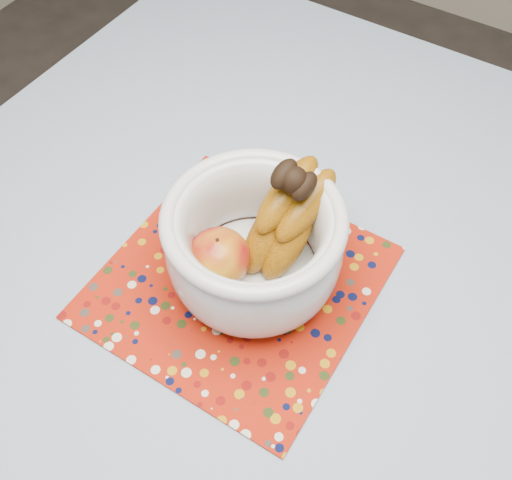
% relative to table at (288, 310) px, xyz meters
% --- Properties ---
extents(table, '(1.20, 1.20, 0.75)m').
position_rel_table_xyz_m(table, '(0.00, 0.00, 0.00)').
color(table, brown).
rests_on(table, ground).
extents(tablecloth, '(1.32, 1.32, 0.01)m').
position_rel_table_xyz_m(tablecloth, '(0.00, 0.00, 0.08)').
color(tablecloth, slate).
rests_on(tablecloth, table).
extents(placemat, '(0.38, 0.38, 0.00)m').
position_rel_table_xyz_m(placemat, '(-0.07, -0.04, 0.09)').
color(placemat, '#9D1808').
rests_on(placemat, tablecloth).
extents(fruit_bowl, '(0.25, 0.27, 0.20)m').
position_rel_table_xyz_m(fruit_bowl, '(-0.04, -0.01, 0.18)').
color(fruit_bowl, silver).
rests_on(fruit_bowl, placemat).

